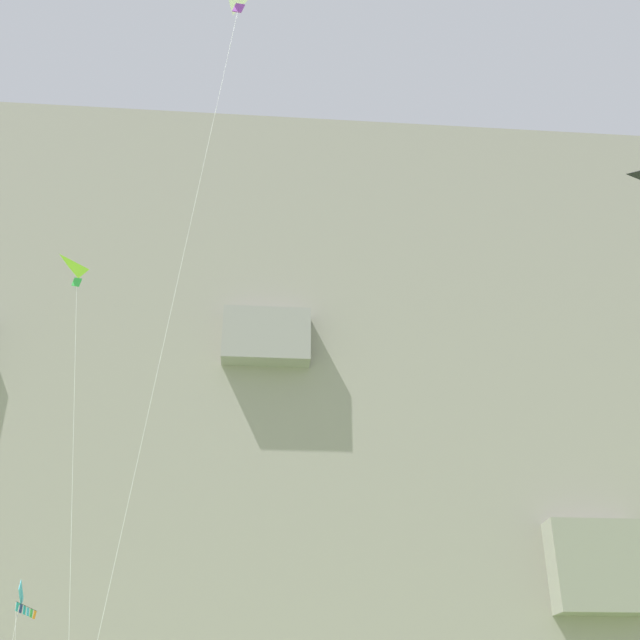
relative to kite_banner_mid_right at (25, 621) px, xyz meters
The scene contains 5 objects.
cliff_face 46.42m from the kite_banner_mid_right, 73.92° to the left, with size 180.00×29.26×61.94m.
kite_banner_mid_right is the anchor object (origin of this frame).
kite_diamond_mid_center 5.76m from the kite_banner_mid_right, 109.54° to the left, with size 0.79×3.53×9.97m.
kite_delta_low_right 30.00m from the kite_banner_mid_right, 59.36° to the right, with size 4.27×2.96×31.25m.
kite_delta_low_left 18.09m from the kite_banner_mid_right, 73.98° to the right, with size 2.68×2.21×17.95m.
Camera 1 is at (-0.09, -8.79, 2.55)m, focal length 44.32 mm.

